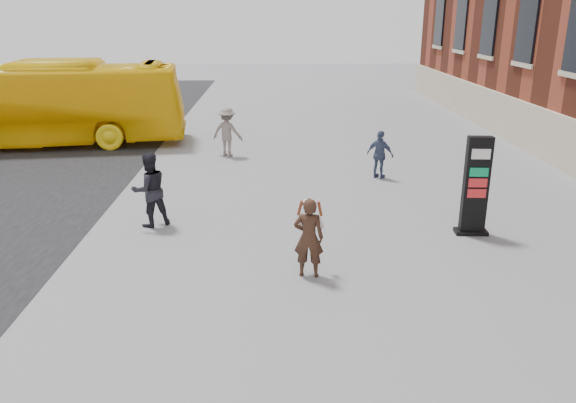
{
  "coord_description": "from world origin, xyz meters",
  "views": [
    {
      "loc": [
        -0.45,
        -10.51,
        5.11
      ],
      "look_at": [
        -0.14,
        0.88,
        1.27
      ],
      "focal_mm": 35.0,
      "sensor_mm": 36.0,
      "label": 1
    }
  ],
  "objects_px": {
    "info_pylon": "(476,186)",
    "pedestrian_a": "(150,190)",
    "woman": "(309,237)",
    "bus": "(29,104)",
    "pedestrian_b": "(227,132)",
    "pedestrian_c": "(380,155)"
  },
  "relations": [
    {
      "from": "bus",
      "to": "pedestrian_b",
      "type": "relative_size",
      "value": 6.61
    },
    {
      "from": "info_pylon",
      "to": "pedestrian_b",
      "type": "relative_size",
      "value": 1.32
    },
    {
      "from": "info_pylon",
      "to": "pedestrian_a",
      "type": "relative_size",
      "value": 1.28
    },
    {
      "from": "pedestrian_a",
      "to": "pedestrian_b",
      "type": "xyz_separation_m",
      "value": [
        1.38,
        7.26,
        -0.03
      ]
    },
    {
      "from": "pedestrian_a",
      "to": "pedestrian_b",
      "type": "height_order",
      "value": "pedestrian_a"
    },
    {
      "from": "pedestrian_b",
      "to": "woman",
      "type": "bearing_deg",
      "value": 123.47
    },
    {
      "from": "info_pylon",
      "to": "pedestrian_a",
      "type": "height_order",
      "value": "info_pylon"
    },
    {
      "from": "pedestrian_c",
      "to": "pedestrian_a",
      "type": "bearing_deg",
      "value": 68.18
    },
    {
      "from": "woman",
      "to": "bus",
      "type": "bearing_deg",
      "value": -41.63
    },
    {
      "from": "woman",
      "to": "pedestrian_b",
      "type": "distance_m",
      "value": 10.49
    },
    {
      "from": "info_pylon",
      "to": "pedestrian_b",
      "type": "height_order",
      "value": "info_pylon"
    },
    {
      "from": "woman",
      "to": "pedestrian_a",
      "type": "height_order",
      "value": "pedestrian_a"
    },
    {
      "from": "woman",
      "to": "bus",
      "type": "distance_m",
      "value": 16.02
    },
    {
      "from": "bus",
      "to": "pedestrian_a",
      "type": "height_order",
      "value": "bus"
    },
    {
      "from": "woman",
      "to": "bus",
      "type": "height_order",
      "value": "bus"
    },
    {
      "from": "bus",
      "to": "pedestrian_c",
      "type": "distance_m",
      "value": 14.09
    },
    {
      "from": "woman",
      "to": "pedestrian_a",
      "type": "distance_m",
      "value": 4.79
    },
    {
      "from": "pedestrian_b",
      "to": "pedestrian_c",
      "type": "relative_size",
      "value": 1.17
    },
    {
      "from": "bus",
      "to": "pedestrian_a",
      "type": "xyz_separation_m",
      "value": [
        6.59,
        -9.23,
        -0.74
      ]
    },
    {
      "from": "woman",
      "to": "info_pylon",
      "type": "bearing_deg",
      "value": -143.98
    },
    {
      "from": "pedestrian_a",
      "to": "woman",
      "type": "bearing_deg",
      "value": 111.27
    },
    {
      "from": "bus",
      "to": "pedestrian_a",
      "type": "relative_size",
      "value": 6.4
    }
  ]
}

